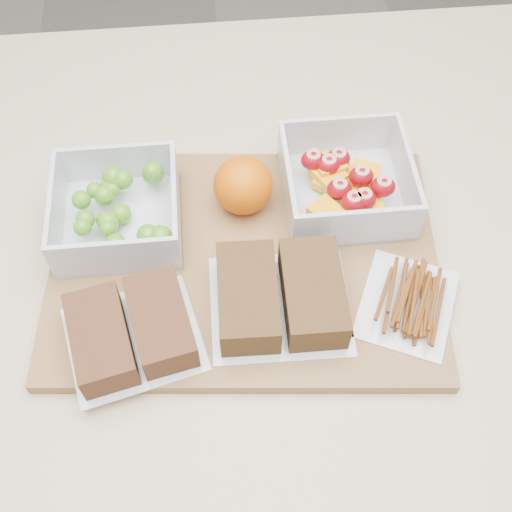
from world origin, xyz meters
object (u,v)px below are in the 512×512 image
object	(u,v)px
fruit_container	(346,184)
pretzel_bag	(409,299)
orange	(243,185)
grape_container	(119,210)
sandwich_bag_center	(280,296)
sandwich_bag_left	(131,331)
cutting_board	(244,261)

from	to	relation	value
fruit_container	pretzel_bag	distance (m)	0.15
fruit_container	orange	distance (m)	0.12
grape_container	sandwich_bag_center	size ratio (longest dim) A/B	0.93
pretzel_bag	sandwich_bag_center	bearing A→B (deg)	175.22
grape_container	orange	bearing A→B (deg)	5.95
orange	sandwich_bag_left	xyz separation A→B (m)	(-0.12, -0.16, -0.01)
orange	sandwich_bag_left	size ratio (longest dim) A/B	0.44
pretzel_bag	sandwich_bag_left	bearing A→B (deg)	-177.30
fruit_container	sandwich_bag_center	bearing A→B (deg)	-123.45
fruit_container	grape_container	bearing A→B (deg)	-176.89
fruit_container	pretzel_bag	world-z (taller)	fruit_container
sandwich_bag_left	pretzel_bag	xyz separation A→B (m)	(0.28, 0.01, -0.01)
fruit_container	pretzel_bag	bearing A→B (deg)	-74.28
orange	sandwich_bag_left	bearing A→B (deg)	-127.53
cutting_board	orange	distance (m)	0.08
grape_container	sandwich_bag_left	world-z (taller)	grape_container
fruit_container	orange	bearing A→B (deg)	179.74
sandwich_bag_left	sandwich_bag_center	distance (m)	0.15
cutting_board	orange	xyz separation A→B (m)	(0.01, 0.07, 0.04)
cutting_board	grape_container	size ratio (longest dim) A/B	3.10
sandwich_bag_left	pretzel_bag	bearing A→B (deg)	2.70
sandwich_bag_center	orange	bearing A→B (deg)	100.85
fruit_container	sandwich_bag_left	size ratio (longest dim) A/B	0.92
cutting_board	sandwich_bag_center	bearing A→B (deg)	-58.32
orange	grape_container	bearing A→B (deg)	-174.05
cutting_board	fruit_container	bearing A→B (deg)	36.27
fruit_container	sandwich_bag_center	distance (m)	0.16
cutting_board	pretzel_bag	xyz separation A→B (m)	(0.16, -0.07, 0.02)
orange	pretzel_bag	xyz separation A→B (m)	(0.16, -0.15, -0.02)
grape_container	fruit_container	size ratio (longest dim) A/B	0.97
pretzel_bag	grape_container	bearing A→B (deg)	155.67
pretzel_bag	fruit_container	bearing A→B (deg)	105.72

